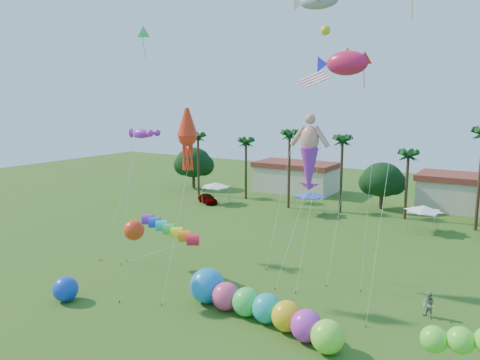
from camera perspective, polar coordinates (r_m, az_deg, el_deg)
The scene contains 17 objects.
tree_line at distance 64.10m, azimuth 18.95°, elevation -0.07°, with size 69.46×8.91×11.00m.
buildings_row at distance 71.85m, azimuth 14.75°, elevation -0.69°, with size 35.00×7.00×4.00m.
tent_row at distance 60.03m, azimuth 8.30°, elevation -1.76°, with size 31.00×4.00×0.60m.
car_a at distance 67.09m, azimuth -3.97°, elevation -2.26°, with size 1.64×4.08×1.39m, color #4C4C54.
spectator_b at distance 35.10m, azimuth 22.02°, elevation -13.97°, with size 0.88×0.69×1.82m, color gray.
caterpillar_inflatable at distance 32.29m, azimuth 1.91°, elevation -15.04°, with size 12.49×4.46×2.55m.
blue_ball at distance 37.41m, azimuth -20.50°, elevation -12.35°, with size 1.85×1.85×1.85m, color blue.
rainbow_tube at distance 38.76m, azimuth -7.77°, elevation -6.86°, with size 9.88×3.49×4.06m.
green_worm at distance 26.60m, azimuth 22.57°, elevation -17.49°, with size 9.67×3.24×3.56m.
orange_ball_kite at distance 34.52m, azimuth -12.80°, elevation -5.98°, with size 1.76×1.79×6.14m.
merman_kite at distance 37.45m, azimuth 8.44°, elevation 2.73°, with size 2.50×4.32×13.02m.
fish_kite at distance 39.18m, azimuth 12.92°, elevation 13.71°, with size 5.38×7.37×18.56m.
shark_kite at distance 44.79m, azimuth 9.62°, elevation 20.67°, with size 5.08×7.93×24.07m.
squid_kite at distance 34.74m, azimuth -6.44°, elevation 5.24°, with size 2.07×4.41×14.13m.
lobster_kite at distance 45.13m, azimuth -11.94°, elevation 5.55°, with size 3.64×5.78×12.11m.
delta_kite_red at distance 38.67m, azimuth 14.90°, elevation 13.67°, with size 1.95×3.76×18.36m.
delta_kite_green at distance 44.62m, azimuth -11.73°, elevation 16.74°, with size 1.28×4.41×21.15m.
Camera 1 is at (17.07, -17.81, 14.59)m, focal length 35.00 mm.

